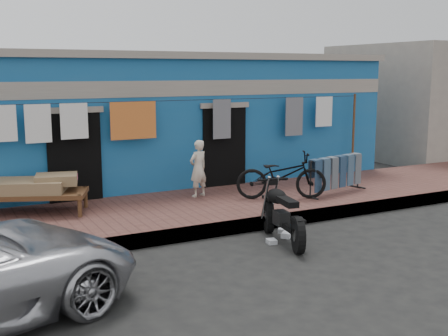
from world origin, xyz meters
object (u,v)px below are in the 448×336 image
(bicycle, at_px, (282,170))
(jeans_rack, at_px, (335,174))
(seated_person, at_px, (198,168))
(motorcycle, at_px, (283,213))
(charpoy, at_px, (33,195))

(bicycle, relative_size, jeans_rack, 1.05)
(bicycle, bearing_deg, seated_person, 81.00)
(jeans_rack, bearing_deg, seated_person, 159.49)
(seated_person, xyz_separation_m, bicycle, (1.47, -1.01, -0.00))
(bicycle, xyz_separation_m, motorcycle, (-1.24, -1.93, -0.34))
(motorcycle, relative_size, charpoy, 0.73)
(seated_person, distance_m, charpoy, 3.42)
(seated_person, bearing_deg, charpoy, -19.51)
(charpoy, xyz_separation_m, jeans_rack, (6.27, -1.22, 0.07))
(bicycle, distance_m, charpoy, 5.02)
(bicycle, relative_size, charpoy, 0.82)
(seated_person, bearing_deg, motorcycle, 77.48)
(seated_person, relative_size, charpoy, 0.53)
(seated_person, xyz_separation_m, motorcycle, (0.23, -2.93, -0.34))
(motorcycle, bearing_deg, charpoy, 149.63)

